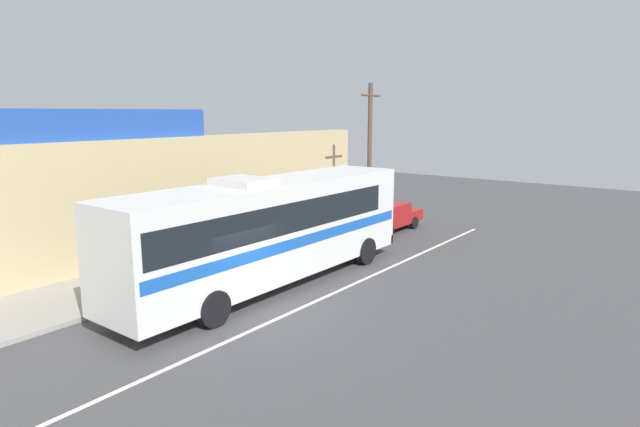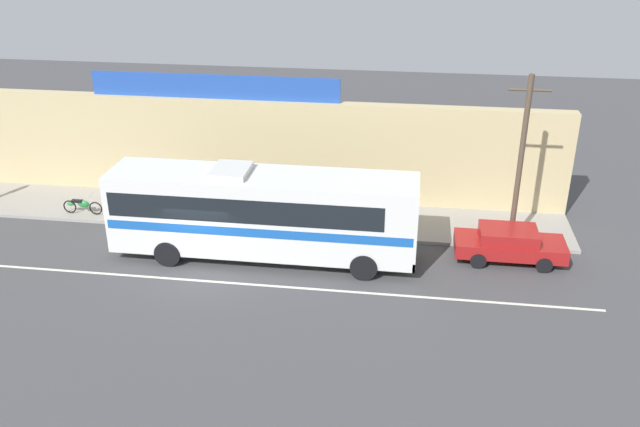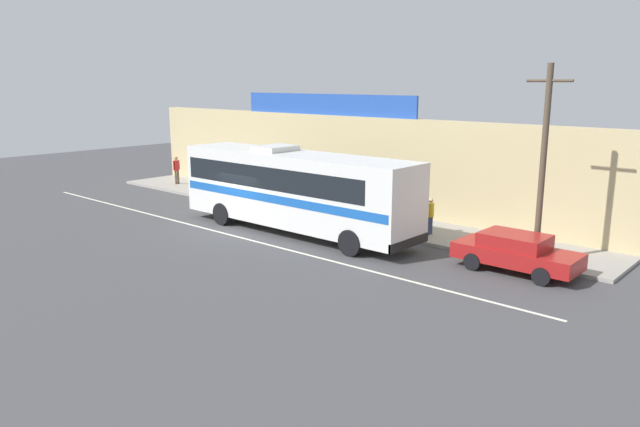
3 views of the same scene
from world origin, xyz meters
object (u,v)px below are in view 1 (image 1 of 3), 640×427
parked_car (387,216)px  pedestrian_far_left (292,220)px  pedestrian_near_shop (194,237)px  motorcycle_purple (120,283)px  utility_pole (370,153)px  intercity_bus (269,226)px

parked_car → pedestrian_far_left: bearing=156.1°
pedestrian_near_shop → motorcycle_purple: bearing=-162.0°
motorcycle_purple → utility_pole: bearing=-1.2°
parked_car → motorcycle_purple: bearing=173.6°
intercity_bus → parked_car: bearing=6.6°
intercity_bus → motorcycle_purple: bearing=145.8°
parked_car → pedestrian_near_shop: size_ratio=2.58×
utility_pole → pedestrian_far_left: utility_pole is taller
parked_car → motorcycle_purple: 13.75m
parked_car → pedestrian_near_shop: 10.10m
utility_pole → parked_car: bearing=-100.3°
pedestrian_near_shop → utility_pole: bearing=-9.0°
pedestrian_far_left → pedestrian_near_shop: (-4.93, 0.70, 0.05)m
intercity_bus → utility_pole: (9.96, 2.38, 1.73)m
parked_car → pedestrian_near_shop: (-9.70, 2.82, 0.37)m
intercity_bus → motorcycle_purple: (-3.92, 2.67, -1.50)m
motorcycle_purple → pedestrian_near_shop: size_ratio=1.12×
parked_car → pedestrian_far_left: pedestrian_far_left is taller
parked_car → utility_pole: bearing=79.7°
intercity_bus → pedestrian_near_shop: bearing=89.4°
pedestrian_far_left → pedestrian_near_shop: bearing=171.9°
utility_pole → intercity_bus: bearing=-166.6°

